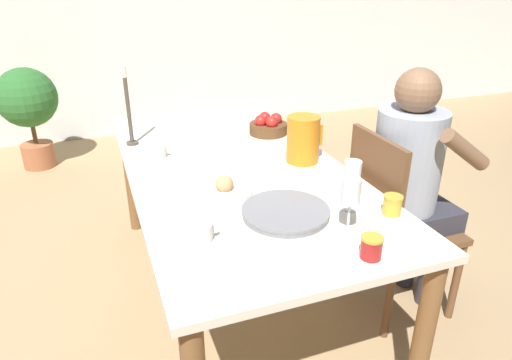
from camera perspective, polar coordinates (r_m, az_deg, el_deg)
ground_plane at (r=2.45m, az=-2.35°, el=-14.07°), size 20.00×20.00×0.00m
dining_table at (r=2.11m, az=-2.65°, el=-0.46°), size 0.94×1.87×0.73m
chair_person_side at (r=2.20m, az=16.72°, el=-5.00°), size 0.42×0.42×0.91m
person_seated at (r=2.17m, az=18.91°, el=0.63°), size 0.39×0.41×1.17m
red_pitcher at (r=2.09m, az=5.89°, el=5.11°), size 0.17×0.15×0.22m
wine_glass_water at (r=1.67m, az=11.94°, el=0.72°), size 0.06×0.06×0.19m
wine_glass_juice at (r=1.51m, az=11.77°, el=-1.74°), size 0.06×0.06×0.20m
teacup_near_person at (r=1.50m, az=-6.87°, el=-6.73°), size 0.13×0.13×0.07m
teacup_across at (r=2.19m, az=-12.20°, el=3.30°), size 0.13×0.13×0.07m
serving_tray at (r=1.65m, az=3.70°, el=-4.05°), size 0.32×0.32×0.03m
bread_plate at (r=1.82m, az=-3.96°, el=-1.03°), size 0.23×0.23×0.07m
jam_jar_amber at (r=1.72m, az=16.69°, el=-2.91°), size 0.07×0.07×0.07m
jam_jar_red at (r=1.45m, az=14.24°, el=-8.04°), size 0.07×0.07×0.07m
fruit_bowl at (r=2.48m, az=1.53°, el=6.79°), size 0.20×0.20×0.11m
candlestick_tall at (r=2.37m, az=-15.59°, el=7.91°), size 0.06×0.06×0.39m
potted_plant at (r=4.19m, az=-26.62°, el=8.46°), size 0.48×0.48×0.84m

